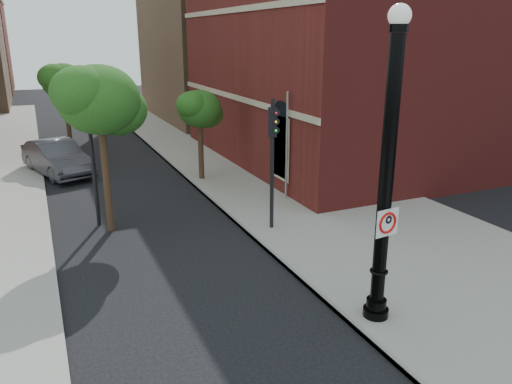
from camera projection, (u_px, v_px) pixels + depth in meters
name	position (u px, v px, depth m)	size (l,w,h in m)	color
ground	(260.00, 334.00, 11.11)	(120.00, 120.00, 0.00)	black
sidewalk_right	(291.00, 184.00, 22.14)	(8.00, 60.00, 0.12)	gray
curb_edge	(206.00, 195.00, 20.61)	(0.10, 60.00, 0.14)	gray
brick_wall_building	(419.00, 38.00, 27.63)	(22.30, 16.30, 12.50)	maroon
bg_building_tan_b	(287.00, 28.00, 41.37)	(22.00, 14.00, 14.00)	#88664A
lamppost	(386.00, 189.00, 10.69)	(0.59, 0.59, 6.95)	black
no_parking_sign	(387.00, 222.00, 10.74)	(0.62, 0.12, 0.62)	white
parked_car	(57.00, 158.00, 23.65)	(1.73, 4.97, 1.64)	#323137
traffic_signal_left	(91.00, 140.00, 16.58)	(0.35, 0.40, 4.53)	black
traffic_signal_right	(273.00, 144.00, 16.12)	(0.36, 0.39, 4.45)	black
utility_pole	(287.00, 148.00, 19.41)	(0.09, 0.09, 4.36)	#999999
street_tree_a	(100.00, 101.00, 15.83)	(3.06, 2.77, 5.52)	#382216
street_tree_b	(64.00, 83.00, 27.19)	(2.75, 2.48, 4.95)	#382216
street_tree_c	(200.00, 110.00, 21.96)	(2.28, 2.06, 4.11)	#382216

